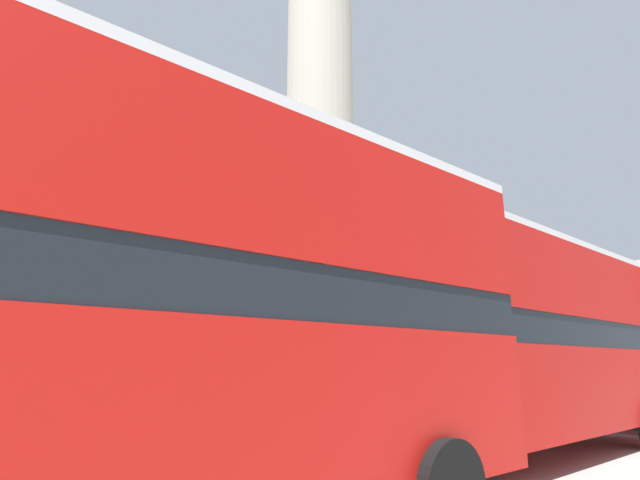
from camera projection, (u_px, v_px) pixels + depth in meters
The scene contains 5 objects.
ground_plane at pixel (320, 432), 13.41m from camera, with size 200.00×200.00×0.00m, color #9E9B93.
monument_column at pixel (320, 180), 15.17m from camera, with size 5.47×5.47×19.93m.
bus_b at pixel (506, 335), 9.87m from camera, with size 10.27×3.08×4.19m.
bus_c at pixel (19, 289), 4.10m from camera, with size 11.25×2.81×4.24m.
street_lamp at pixel (423, 307), 12.06m from camera, with size 0.47×0.47×5.08m.
Camera 1 is at (-9.06, -11.02, 1.75)m, focal length 28.00 mm.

